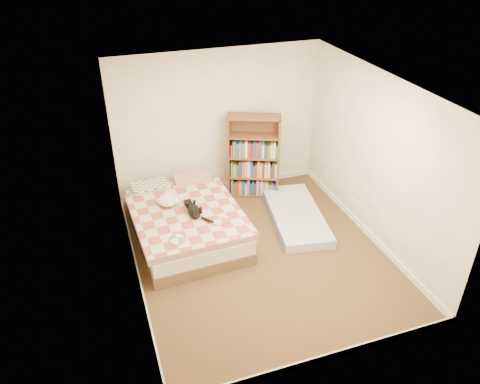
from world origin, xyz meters
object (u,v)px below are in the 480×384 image
object	(u,v)px
bed	(185,220)
black_cat	(193,210)
floor_mattress	(296,216)
bookshelf	(253,166)
white_dog	(168,200)

from	to	relation	value
bed	black_cat	size ratio (longest dim) A/B	3.30
floor_mattress	black_cat	size ratio (longest dim) A/B	2.60
floor_mattress	black_cat	world-z (taller)	black_cat
bookshelf	black_cat	xyz separation A→B (m)	(-1.31, -1.06, 0.03)
floor_mattress	bed	bearing A→B (deg)	-176.56
bed	floor_mattress	xyz separation A→B (m)	(1.77, -0.19, -0.18)
bookshelf	black_cat	world-z (taller)	bookshelf
bed	white_dog	world-z (taller)	white_dog
bed	bookshelf	distance (m)	1.65
bookshelf	floor_mattress	distance (m)	1.18
bed	bookshelf	size ratio (longest dim) A/B	1.48
white_dog	black_cat	bearing A→B (deg)	-58.25
black_cat	bed	bearing A→B (deg)	102.91
floor_mattress	white_dog	size ratio (longest dim) A/B	4.77
floor_mattress	black_cat	xyz separation A→B (m)	(-1.68, -0.03, 0.49)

